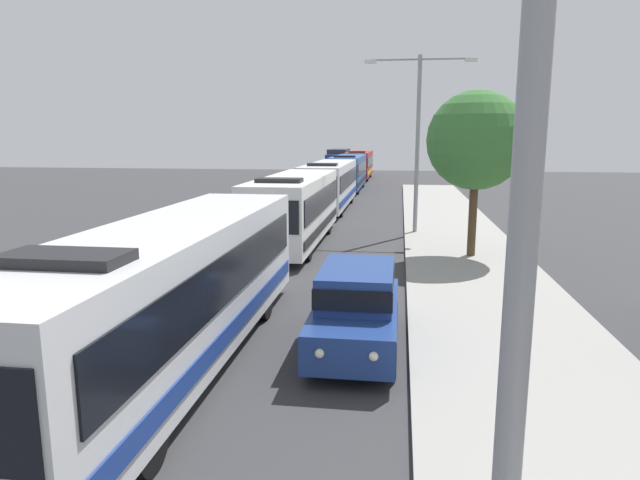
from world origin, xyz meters
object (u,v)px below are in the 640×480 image
Objects in this scene: roadside_tree at (476,141)px; bus_lead at (172,289)px; bus_second_in_line at (295,207)px; bus_fourth_in_line at (348,171)px; streetlamp_near at (533,90)px; bus_rear at (359,164)px; bus_middle at (330,184)px; box_truck_oncoming at (338,160)px; streetlamp_mid at (418,127)px; white_suv at (356,305)px.

bus_lead is at bearing -122.70° from roadside_tree.
bus_second_in_line and bus_fourth_in_line have the same top height.
bus_second_in_line is 21.42m from streetlamp_near.
bus_second_in_line is 0.93× the size of bus_rear.
bus_lead is at bearing -90.00° from bus_middle.
bus_rear is 1.38× the size of box_truck_oncoming.
bus_rear is at bearing 95.19° from streetlamp_near.
bus_fourth_in_line is at bearing 103.58° from streetlamp_mid.
bus_second_in_line is 1.33× the size of streetlamp_near.
streetlamp_near is 18.59m from roadside_tree.
roadside_tree is (7.46, -14.54, 2.93)m from bus_middle.
bus_second_in_line is at bearing -86.01° from box_truck_oncoming.
bus_fourth_in_line and bus_rear have the same top height.
bus_middle is at bearing 98.55° from white_suv.
box_truck_oncoming is at bearing 98.68° from bus_fourth_in_line.
bus_second_in_line and bus_middle have the same top height.
bus_lead is at bearing -90.00° from bus_fourth_in_line.
bus_fourth_in_line is 1.41× the size of streetlamp_near.
streetlamp_mid is at bearing -81.39° from bus_rear.
bus_second_in_line is 25.70m from bus_fourth_in_line.
bus_fourth_in_line is at bearing -90.00° from bus_rear.
bus_lead is 4.07m from white_suv.
bus_fourth_in_line is at bearing 90.00° from bus_lead.
bus_lead is at bearing -157.02° from white_suv.
bus_second_in_line reaches higher than white_suv.
box_truck_oncoming is 0.99× the size of streetlamp_mid.
bus_second_in_line and bus_rear have the same top height.
box_truck_oncoming is 44.96m from streetlamp_mid.
bus_second_in_line reaches higher than box_truck_oncoming.
streetlamp_mid is at bearing 83.69° from white_suv.
bus_lead is at bearing -86.90° from box_truck_oncoming.
roadside_tree is (2.06, -5.33, -0.61)m from streetlamp_mid.
white_suv is at bearing 101.41° from streetlamp_near.
bus_rear is at bearing 90.00° from bus_middle.
bus_rear is 1.36× the size of streetlamp_mid.
bus_middle is 33.63m from streetlamp_near.
bus_lead is 14.12m from roadside_tree.
bus_fourth_in_line is 1.34× the size of streetlamp_mid.
streetlamp_near is at bearing -84.81° from bus_rear.
streetlamp_near reaches higher than bus_middle.
roadside_tree is (7.46, -1.98, 2.93)m from bus_second_in_line.
streetlamp_near is (5.40, -20.45, 3.40)m from bus_second_in_line.
streetlamp_mid reaches higher than roadside_tree.
roadside_tree is (2.06, 18.47, -0.46)m from streetlamp_near.
bus_fourth_in_line is 1.77× the size of roadside_tree.
streetlamp_near reaches higher than bus_fourth_in_line.
streetlamp_mid is at bearing 111.15° from roadside_tree.
box_truck_oncoming is at bearing 95.43° from bus_middle.
bus_fourth_in_line is 13.31m from bus_rear.
bus_rear is (-0.00, 26.44, -0.00)m from bus_middle.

